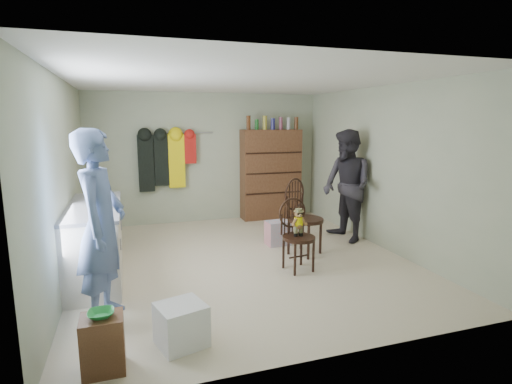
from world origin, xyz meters
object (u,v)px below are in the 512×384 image
object	(u,v)px
chair_front	(297,229)
chair_far	(302,214)
dresser	(271,174)
counter	(95,241)

from	to	relation	value
chair_front	chair_far	xyz separation A→B (m)	(0.33, 0.58, 0.06)
dresser	counter	bearing A→B (deg)	-144.31
chair_front	chair_far	bearing A→B (deg)	51.94
counter	chair_front	world-z (taller)	chair_front
counter	chair_front	distance (m)	2.59
chair_far	dresser	world-z (taller)	dresser
chair_far	dresser	distance (m)	2.29
chair_front	dresser	bearing A→B (deg)	68.35
chair_front	chair_far	distance (m)	0.67
counter	chair_front	xyz separation A→B (m)	(2.53, -0.53, 0.08)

